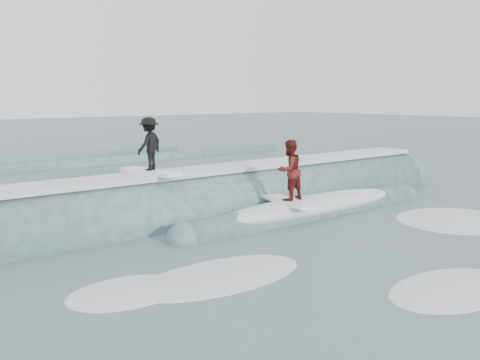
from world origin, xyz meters
TOP-DOWN VIEW (x-y plane):
  - ground at (0.00, 0.00)m, footprint 160.00×160.00m
  - breaking_wave at (0.18, 4.86)m, footprint 20.64×4.10m
  - surfer_black at (-2.38, 5.08)m, footprint 1.08×2.07m
  - surfer_red at (0.80, 2.88)m, footprint 0.92×2.07m
  - whitewater at (0.57, -0.72)m, footprint 13.22×5.42m
  - far_swells at (-1.89, 17.65)m, footprint 33.82×8.65m

SIDE VIEW (x-z plane):
  - ground at x=0.00m, z-range 0.00..0.00m
  - whitewater at x=0.57m, z-range -0.05..0.05m
  - far_swells at x=-1.89m, z-range -0.40..0.40m
  - breaking_wave at x=0.18m, z-range -1.28..1.36m
  - surfer_red at x=0.80m, z-range 0.45..2.25m
  - surfer_black at x=-2.38m, z-range 1.34..2.89m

